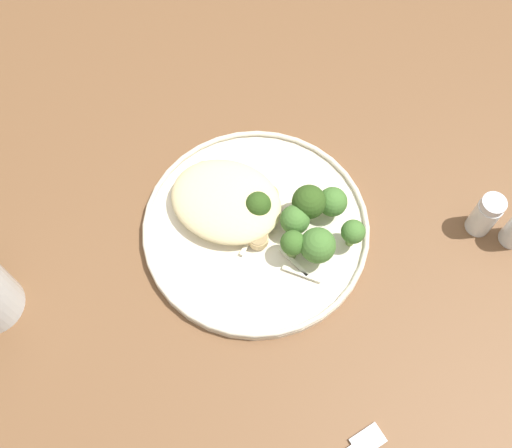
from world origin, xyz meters
name	(u,v)px	position (x,y,z in m)	size (l,w,h in m)	color
ground	(274,351)	(0.00, 0.00, 0.00)	(6.00, 6.00, 0.00)	#47423D
wooden_dining_table	(286,237)	(0.00, 0.00, 0.66)	(1.40, 1.00, 0.74)	brown
dinner_plate	(256,228)	(-0.03, -0.04, 0.75)	(0.29, 0.29, 0.02)	beige
noodle_bed	(226,201)	(-0.07, -0.03, 0.77)	(0.14, 0.12, 0.04)	beige
seared_scallop_half_hidden	(224,204)	(-0.08, -0.03, 0.76)	(0.02, 0.02, 0.01)	#DBB77A
seared_scallop_large_seared	(265,199)	(-0.03, 0.00, 0.76)	(0.03, 0.03, 0.01)	#DBB77A
seared_scallop_tilted_round	(258,239)	(-0.02, -0.06, 0.76)	(0.03, 0.03, 0.01)	#DBB77A
seared_scallop_left_edge	(201,193)	(-0.11, -0.03, 0.76)	(0.04, 0.04, 0.01)	#DBB77A
seared_scallop_front_small	(205,174)	(-0.12, 0.00, 0.76)	(0.03, 0.03, 0.01)	#DBB77A
broccoli_floret_front_edge	(295,220)	(0.02, -0.03, 0.78)	(0.04, 0.04, 0.05)	#7A994C
broccoli_floret_near_rim	(332,202)	(0.05, 0.02, 0.78)	(0.04, 0.04, 0.05)	#89A356
broccoli_floret_small_sprig	(353,232)	(0.09, -0.01, 0.78)	(0.03, 0.03, 0.05)	#7A994C
broccoli_floret_rear_charred	(318,246)	(0.06, -0.05, 0.79)	(0.04, 0.04, 0.06)	#89A356
broccoli_floret_tall_stalk	(310,201)	(0.02, 0.00, 0.79)	(0.04, 0.04, 0.06)	#7A994C
broccoli_floret_center_pile	(258,205)	(-0.03, -0.02, 0.78)	(0.03, 0.03, 0.05)	#89A356
broccoli_floret_right_tilted	(293,244)	(0.03, -0.06, 0.78)	(0.03, 0.03, 0.05)	#7A994C
onion_sliver_curled_piece	(251,238)	(-0.03, -0.06, 0.75)	(0.05, 0.01, 0.00)	silver
onion_sliver_long_sliver	(302,274)	(0.05, -0.08, 0.75)	(0.05, 0.01, 0.00)	silver
onion_sliver_short_strip	(294,262)	(0.03, -0.07, 0.75)	(0.05, 0.01, 0.00)	silver
salt_shaker	(485,215)	(0.23, 0.08, 0.77)	(0.03, 0.03, 0.07)	white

